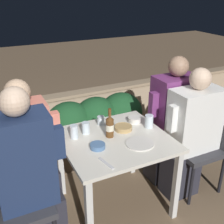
# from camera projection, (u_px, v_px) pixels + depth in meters

# --- Properties ---
(ground_plane) EXTENTS (16.00, 16.00, 0.00)m
(ground_plane) POSITION_uv_depth(u_px,v_px,m) (115.00, 204.00, 2.65)
(ground_plane) COLOR #7A6047
(parapet_wall) EXTENTS (9.00, 0.18, 0.60)m
(parapet_wall) POSITION_uv_depth(u_px,v_px,m) (66.00, 115.00, 3.72)
(parapet_wall) COLOR tan
(parapet_wall) RESTS_ON ground_plane
(dining_table) EXTENTS (0.89, 0.83, 0.71)m
(dining_table) POSITION_uv_depth(u_px,v_px,m) (115.00, 149.00, 2.40)
(dining_table) COLOR silver
(dining_table) RESTS_ON ground_plane
(planter_hedge) EXTENTS (1.16, 0.47, 0.75)m
(planter_hedge) POSITION_uv_depth(u_px,v_px,m) (96.00, 125.00, 3.22)
(planter_hedge) COLOR brown
(planter_hedge) RESTS_ON ground_plane
(chair_left_near) EXTENTS (0.44, 0.44, 0.91)m
(chair_left_near) POSITION_uv_depth(u_px,v_px,m) (4.00, 199.00, 1.92)
(chair_left_near) COLOR #333338
(chair_left_near) RESTS_ON ground_plane
(person_navy_jumper) EXTENTS (0.48, 0.26, 1.34)m
(person_navy_jumper) POSITION_uv_depth(u_px,v_px,m) (31.00, 176.00, 1.95)
(person_navy_jumper) COLOR #282833
(person_navy_jumper) RESTS_ON ground_plane
(chair_left_far) EXTENTS (0.44, 0.44, 0.91)m
(chair_left_far) POSITION_uv_depth(u_px,v_px,m) (7.00, 171.00, 2.20)
(chair_left_far) COLOR #333338
(chair_left_far) RESTS_ON ground_plane
(person_coral_top) EXTENTS (0.47, 0.26, 1.29)m
(person_coral_top) POSITION_uv_depth(u_px,v_px,m) (31.00, 155.00, 2.24)
(person_coral_top) COLOR #282833
(person_coral_top) RESTS_ON ground_plane
(chair_right_near) EXTENTS (0.44, 0.44, 0.91)m
(chair_right_near) POSITION_uv_depth(u_px,v_px,m) (206.00, 137.00, 2.69)
(chair_right_near) COLOR #333338
(chair_right_near) RESTS_ON ground_plane
(person_white_polo) EXTENTS (0.52, 0.26, 1.26)m
(person_white_polo) POSITION_uv_depth(u_px,v_px,m) (190.00, 135.00, 2.58)
(person_white_polo) COLOR #282833
(person_white_polo) RESTS_ON ground_plane
(chair_right_far) EXTENTS (0.44, 0.44, 0.91)m
(chair_right_far) POSITION_uv_depth(u_px,v_px,m) (185.00, 125.00, 2.91)
(chair_right_far) COLOR #333338
(chair_right_far) RESTS_ON ground_plane
(person_purple_stripe) EXTENTS (0.50, 0.26, 1.30)m
(person_purple_stripe) POSITION_uv_depth(u_px,v_px,m) (170.00, 121.00, 2.79)
(person_purple_stripe) COLOR #282833
(person_purple_stripe) RESTS_ON ground_plane
(beer_bottle) EXTENTS (0.07, 0.07, 0.26)m
(beer_bottle) POSITION_uv_depth(u_px,v_px,m) (110.00, 126.00, 2.35)
(beer_bottle) COLOR brown
(beer_bottle) RESTS_ON dining_table
(plate_0) EXTENTS (0.23, 0.23, 0.01)m
(plate_0) POSITION_uv_depth(u_px,v_px,m) (140.00, 143.00, 2.27)
(plate_0) COLOR silver
(plate_0) RESTS_ON dining_table
(bowl_0) EXTENTS (0.16, 0.16, 0.04)m
(bowl_0) POSITION_uv_depth(u_px,v_px,m) (123.00, 127.00, 2.49)
(bowl_0) COLOR tan
(bowl_0) RESTS_ON dining_table
(bowl_1) EXTENTS (0.12, 0.12, 0.04)m
(bowl_1) POSITION_uv_depth(u_px,v_px,m) (98.00, 146.00, 2.21)
(bowl_1) COLOR #4C709E
(bowl_1) RESTS_ON dining_table
(bowl_2) EXTENTS (0.12, 0.12, 0.05)m
(bowl_2) POSITION_uv_depth(u_px,v_px,m) (135.00, 119.00, 2.62)
(bowl_2) COLOR silver
(bowl_2) RESTS_ON dining_table
(glass_cup_0) EXTENTS (0.08, 0.08, 0.12)m
(glass_cup_0) POSITION_uv_depth(u_px,v_px,m) (149.00, 121.00, 2.52)
(glass_cup_0) COLOR silver
(glass_cup_0) RESTS_ON dining_table
(glass_cup_1) EXTENTS (0.07, 0.07, 0.08)m
(glass_cup_1) POSITION_uv_depth(u_px,v_px,m) (101.00, 120.00, 2.58)
(glass_cup_1) COLOR silver
(glass_cup_1) RESTS_ON dining_table
(glass_cup_2) EXTENTS (0.07, 0.07, 0.10)m
(glass_cup_2) POSITION_uv_depth(u_px,v_px,m) (86.00, 128.00, 2.42)
(glass_cup_2) COLOR silver
(glass_cup_2) RESTS_ON dining_table
(glass_cup_3) EXTENTS (0.07, 0.07, 0.12)m
(glass_cup_3) POSITION_uv_depth(u_px,v_px,m) (74.00, 132.00, 2.34)
(glass_cup_3) COLOR silver
(glass_cup_3) RESTS_ON dining_table
(fork_0) EXTENTS (0.05, 0.17, 0.01)m
(fork_0) POSITION_uv_depth(u_px,v_px,m) (106.00, 163.00, 2.03)
(fork_0) COLOR silver
(fork_0) RESTS_ON dining_table
(potted_plant) EXTENTS (0.37, 0.37, 0.71)m
(potted_plant) POSITION_uv_depth(u_px,v_px,m) (181.00, 111.00, 3.54)
(potted_plant) COLOR brown
(potted_plant) RESTS_ON ground_plane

